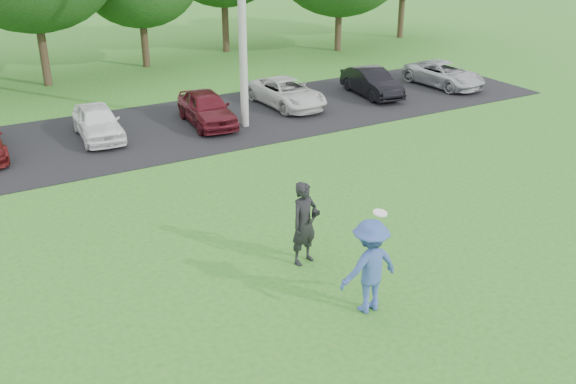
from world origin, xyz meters
The scene contains 5 objects.
ground centered at (0.00, 0.00, 0.00)m, with size 100.00×100.00×0.00m, color #2A7120.
parking_lot centered at (0.00, 13.00, 0.01)m, with size 32.00×6.50×0.03m, color black.
frisbee_player centered at (-0.01, 0.34, 0.97)m, with size 1.25×0.73×2.16m.
camera_bystander centered at (-0.14, 2.53, 0.96)m, with size 0.79×0.62×1.91m.
parked_cars centered at (-1.25, 13.05, 0.61)m, with size 28.44×4.68×1.26m.
Camera 1 is at (-6.63, -8.12, 7.23)m, focal length 40.00 mm.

